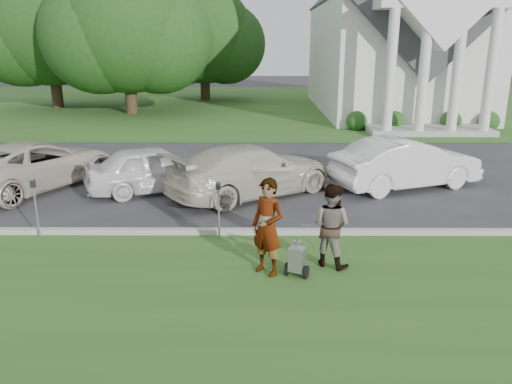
{
  "coord_description": "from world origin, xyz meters",
  "views": [
    {
      "loc": [
        0.27,
        -10.73,
        4.48
      ],
      "look_at": [
        0.22,
        0.0,
        1.25
      ],
      "focal_mm": 35.0,
      "sensor_mm": 36.0,
      "label": 1
    }
  ],
  "objects_px": {
    "tree_back": "(204,39)",
    "parking_meter_far": "(35,201)",
    "tree_far": "(49,24)",
    "church": "(394,18)",
    "car_d": "(406,163)",
    "person_left": "(268,228)",
    "tree_left": "(126,32)",
    "parking_meter_near": "(219,203)",
    "car_a": "(35,164)",
    "car_b": "(155,169)",
    "striping_cart": "(297,260)",
    "person_right": "(331,226)",
    "car_c": "(251,170)"
  },
  "relations": [
    {
      "from": "church",
      "to": "car_b",
      "type": "relative_size",
      "value": 5.72
    },
    {
      "from": "tree_back",
      "to": "person_left",
      "type": "bearing_deg",
      "value": -81.94
    },
    {
      "from": "church",
      "to": "tree_far",
      "type": "bearing_deg",
      "value": 175.34
    },
    {
      "from": "tree_left",
      "to": "car_d",
      "type": "distance_m",
      "value": 22.03
    },
    {
      "from": "tree_left",
      "to": "car_d",
      "type": "height_order",
      "value": "tree_left"
    },
    {
      "from": "person_left",
      "to": "parking_meter_near",
      "type": "xyz_separation_m",
      "value": [
        -1.11,
        1.86,
        -0.09
      ]
    },
    {
      "from": "tree_far",
      "to": "person_right",
      "type": "distance_m",
      "value": 30.91
    },
    {
      "from": "parking_meter_near",
      "to": "car_c",
      "type": "xyz_separation_m",
      "value": [
        0.72,
        3.58,
        -0.12
      ]
    },
    {
      "from": "car_b",
      "to": "car_c",
      "type": "xyz_separation_m",
      "value": [
        3.0,
        -0.39,
        0.05
      ]
    },
    {
      "from": "tree_far",
      "to": "parking_meter_far",
      "type": "relative_size",
      "value": 7.98
    },
    {
      "from": "church",
      "to": "person_right",
      "type": "xyz_separation_m",
      "value": [
        -7.24,
        -24.27,
        -5.06
      ]
    },
    {
      "from": "parking_meter_far",
      "to": "car_b",
      "type": "xyz_separation_m",
      "value": [
        2.01,
        3.95,
        -0.2
      ]
    },
    {
      "from": "car_b",
      "to": "person_right",
      "type": "bearing_deg",
      "value": -162.89
    },
    {
      "from": "car_b",
      "to": "car_c",
      "type": "distance_m",
      "value": 3.03
    },
    {
      "from": "car_d",
      "to": "car_c",
      "type": "bearing_deg",
      "value": 78.67
    },
    {
      "from": "person_left",
      "to": "car_a",
      "type": "bearing_deg",
      "value": 178.9
    },
    {
      "from": "striping_cart",
      "to": "parking_meter_near",
      "type": "bearing_deg",
      "value": 152.96
    },
    {
      "from": "tree_far",
      "to": "car_a",
      "type": "xyz_separation_m",
      "value": [
        7.18,
        -20.3,
        -4.94
      ]
    },
    {
      "from": "tree_back",
      "to": "car_d",
      "type": "distance_m",
      "value": 27.11
    },
    {
      "from": "person_right",
      "to": "car_d",
      "type": "height_order",
      "value": "person_right"
    },
    {
      "from": "car_d",
      "to": "car_b",
      "type": "bearing_deg",
      "value": 72.19
    },
    {
      "from": "tree_back",
      "to": "parking_meter_far",
      "type": "distance_m",
      "value": 29.92
    },
    {
      "from": "tree_left",
      "to": "car_c",
      "type": "distance_m",
      "value": 20.3
    },
    {
      "from": "parking_meter_near",
      "to": "car_b",
      "type": "height_order",
      "value": "car_b"
    },
    {
      "from": "parking_meter_near",
      "to": "car_a",
      "type": "relative_size",
      "value": 0.26
    },
    {
      "from": "parking_meter_near",
      "to": "car_b",
      "type": "bearing_deg",
      "value": 119.89
    },
    {
      "from": "tree_far",
      "to": "church",
      "type": "bearing_deg",
      "value": -4.66
    },
    {
      "from": "striping_cart",
      "to": "car_a",
      "type": "distance_m",
      "value": 10.15
    },
    {
      "from": "tree_far",
      "to": "car_c",
      "type": "relative_size",
      "value": 2.2
    },
    {
      "from": "tree_far",
      "to": "person_right",
      "type": "bearing_deg",
      "value": -58.9
    },
    {
      "from": "striping_cart",
      "to": "person_left",
      "type": "xyz_separation_m",
      "value": [
        -0.58,
        0.14,
        0.62
      ]
    },
    {
      "from": "car_c",
      "to": "car_d",
      "type": "height_order",
      "value": "car_d"
    },
    {
      "from": "tree_left",
      "to": "tree_far",
      "type": "bearing_deg",
      "value": 153.44
    },
    {
      "from": "striping_cart",
      "to": "parking_meter_near",
      "type": "relative_size",
      "value": 0.68
    },
    {
      "from": "parking_meter_far",
      "to": "car_b",
      "type": "relative_size",
      "value": 0.35
    },
    {
      "from": "person_left",
      "to": "car_b",
      "type": "xyz_separation_m",
      "value": [
        -3.39,
        5.83,
        -0.27
      ]
    },
    {
      "from": "church",
      "to": "parking_meter_near",
      "type": "distance_m",
      "value": 25.28
    },
    {
      "from": "car_a",
      "to": "car_b",
      "type": "distance_m",
      "value": 3.92
    },
    {
      "from": "car_d",
      "to": "church",
      "type": "bearing_deg",
      "value": -33.38
    },
    {
      "from": "person_right",
      "to": "car_b",
      "type": "distance_m",
      "value": 7.18
    },
    {
      "from": "person_left",
      "to": "person_right",
      "type": "relative_size",
      "value": 1.12
    },
    {
      "from": "person_left",
      "to": "car_d",
      "type": "distance_m",
      "value": 7.73
    },
    {
      "from": "tree_left",
      "to": "person_right",
      "type": "bearing_deg",
      "value": -67.12
    },
    {
      "from": "striping_cart",
      "to": "parking_meter_near",
      "type": "distance_m",
      "value": 2.68
    },
    {
      "from": "person_left",
      "to": "car_a",
      "type": "height_order",
      "value": "person_left"
    },
    {
      "from": "striping_cart",
      "to": "person_right",
      "type": "relative_size",
      "value": 0.55
    },
    {
      "from": "person_left",
      "to": "tree_left",
      "type": "bearing_deg",
      "value": 149.24
    },
    {
      "from": "car_a",
      "to": "person_left",
      "type": "bearing_deg",
      "value": 165.36
    },
    {
      "from": "striping_cart",
      "to": "car_d",
      "type": "relative_size",
      "value": 0.2
    },
    {
      "from": "person_right",
      "to": "parking_meter_near",
      "type": "relative_size",
      "value": 1.24
    }
  ]
}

